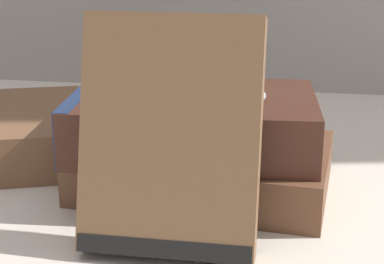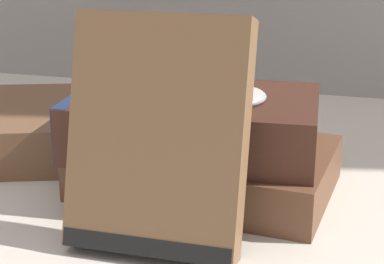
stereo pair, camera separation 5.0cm
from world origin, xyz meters
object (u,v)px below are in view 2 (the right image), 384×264
(book_leaning_front, at_px, (154,142))
(reading_glasses, at_px, (200,132))
(book_flat_bottom, at_px, (201,167))
(book_flat_top, at_px, (187,122))
(pocket_watch, at_px, (230,96))

(book_leaning_front, relative_size, reading_glasses, 1.40)
(book_flat_bottom, distance_m, book_flat_top, 0.04)
(book_flat_bottom, bearing_deg, book_leaning_front, -87.78)
(book_leaning_front, relative_size, pocket_watch, 2.69)
(book_flat_bottom, relative_size, pocket_watch, 3.60)
(book_flat_bottom, bearing_deg, pocket_watch, -22.68)
(book_flat_bottom, xyz_separation_m, book_leaning_front, (-0.01, -0.10, 0.05))
(book_flat_bottom, height_order, reading_glasses, book_flat_bottom)
(book_flat_top, distance_m, reading_glasses, 0.16)
(book_flat_top, height_order, pocket_watch, pocket_watch)
(book_flat_top, distance_m, book_leaning_front, 0.09)
(book_flat_top, xyz_separation_m, book_leaning_front, (0.00, -0.09, 0.01))
(pocket_watch, bearing_deg, reading_glasses, 112.73)
(book_leaning_front, bearing_deg, reading_glasses, 97.54)
(book_flat_bottom, height_order, pocket_watch, pocket_watch)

